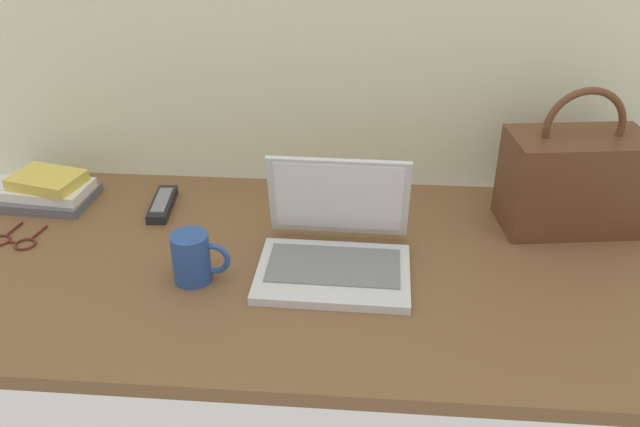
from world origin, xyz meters
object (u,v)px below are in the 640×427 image
(laptop, at_px, (335,246))
(handbag, at_px, (573,179))
(remote_control_near, at_px, (300,202))
(book_stack, at_px, (49,190))
(coffee_mug, at_px, (193,257))
(remote_control_far, at_px, (162,204))
(eyeglasses, at_px, (14,241))

(laptop, xyz_separation_m, handbag, (0.52, 0.21, 0.07))
(remote_control_near, xyz_separation_m, book_stack, (-0.61, -0.03, 0.02))
(coffee_mug, distance_m, handbag, 0.85)
(remote_control_far, bearing_deg, handbag, 0.08)
(handbag, bearing_deg, book_stack, 179.53)
(remote_control_near, bearing_deg, coffee_mug, -119.38)
(eyeglasses, bearing_deg, laptop, -2.41)
(laptop, height_order, eyeglasses, laptop)
(remote_control_near, xyz_separation_m, remote_control_far, (-0.33, -0.04, 0.00))
(laptop, height_order, coffee_mug, laptop)
(laptop, distance_m, remote_control_near, 0.27)
(coffee_mug, xyz_separation_m, handbag, (0.80, 0.29, 0.06))
(remote_control_far, height_order, eyeglasses, remote_control_far)
(handbag, distance_m, book_stack, 1.23)
(remote_control_near, relative_size, eyeglasses, 1.39)
(handbag, bearing_deg, eyeglasses, -171.71)
(laptop, bearing_deg, book_stack, 162.82)
(laptop, relative_size, book_stack, 1.48)
(remote_control_near, height_order, book_stack, book_stack)
(book_stack, bearing_deg, laptop, -17.18)
(laptop, relative_size, handbag, 0.95)
(coffee_mug, height_order, remote_control_far, coffee_mug)
(laptop, xyz_separation_m, remote_control_near, (-0.10, 0.24, -0.03))
(laptop, relative_size, remote_control_near, 1.91)
(remote_control_far, bearing_deg, remote_control_near, 6.30)
(remote_control_near, bearing_deg, handbag, -3.25)
(laptop, bearing_deg, coffee_mug, -164.87)
(remote_control_far, height_order, book_stack, book_stack)
(remote_control_far, xyz_separation_m, eyeglasses, (-0.28, -0.18, -0.01))
(book_stack, bearing_deg, coffee_mug, -34.37)
(remote_control_near, height_order, eyeglasses, remote_control_near)
(coffee_mug, bearing_deg, handbag, 19.66)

